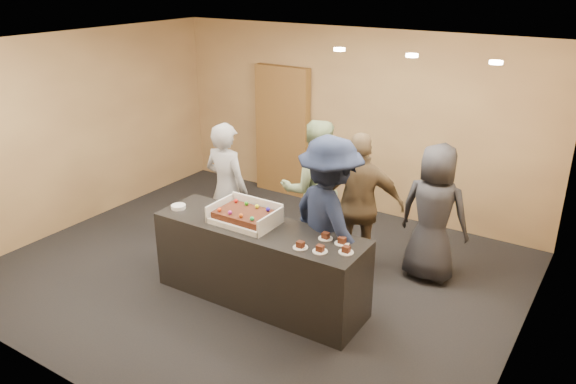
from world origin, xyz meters
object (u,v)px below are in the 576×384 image
object	(u,v)px
person_dark_suit	(434,213)
serving_counter	(260,264)
person_server_grey	(227,189)
person_navy_man	(329,221)
sheet_cake	(245,214)
storage_cabinet	(282,131)
person_brown_extra	(360,206)
person_sage_man	(315,190)
plate_stack	(178,207)
cake_box	(246,218)

from	to	relation	value
person_dark_suit	serving_counter	bearing A→B (deg)	46.98
person_server_grey	person_dark_suit	distance (m)	2.55
person_navy_man	sheet_cake	bearing A→B (deg)	57.95
storage_cabinet	person_navy_man	distance (m)	3.27
person_brown_extra	person_sage_man	bearing A→B (deg)	-35.09
plate_stack	person_sage_man	world-z (taller)	person_sage_man
storage_cabinet	cake_box	size ratio (longest dim) A/B	2.95
person_sage_man	plate_stack	bearing A→B (deg)	17.06
storage_cabinet	plate_stack	distance (m)	3.02
serving_counter	person_sage_man	xyz separation A→B (m)	(-0.04, 1.27, 0.44)
storage_cabinet	plate_stack	size ratio (longest dim) A/B	12.43
serving_counter	person_navy_man	xyz separation A→B (m)	(0.61, 0.45, 0.49)
plate_stack	person_navy_man	distance (m)	1.76
serving_counter	person_brown_extra	xyz separation A→B (m)	(0.64, 1.13, 0.43)
person_sage_man	person_dark_suit	world-z (taller)	person_sage_man
person_server_grey	plate_stack	bearing A→B (deg)	90.12
serving_counter	plate_stack	bearing A→B (deg)	-175.13
serving_counter	storage_cabinet	world-z (taller)	storage_cabinet
person_sage_man	sheet_cake	bearing A→B (deg)	47.11
person_navy_man	person_brown_extra	xyz separation A→B (m)	(0.03, 0.68, -0.06)
person_navy_man	person_brown_extra	distance (m)	0.69
plate_stack	person_brown_extra	size ratio (longest dim) A/B	0.09
storage_cabinet	plate_stack	xyz separation A→B (m)	(0.53, -2.98, -0.11)
person_server_grey	person_navy_man	xyz separation A→B (m)	(1.64, -0.29, 0.08)
plate_stack	person_server_grey	bearing A→B (deg)	87.96
person_sage_man	person_brown_extra	size ratio (longest dim) A/B	1.02
sheet_cake	plate_stack	bearing A→B (deg)	-173.19
plate_stack	serving_counter	bearing A→B (deg)	5.62
sheet_cake	person_navy_man	size ratio (longest dim) A/B	0.32
cake_box	person_brown_extra	xyz separation A→B (m)	(0.82, 1.11, -0.07)
storage_cabinet	person_navy_man	world-z (taller)	storage_cabinet
cake_box	person_navy_man	size ratio (longest dim) A/B	0.37
plate_stack	person_brown_extra	distance (m)	2.10
sheet_cake	person_dark_suit	bearing A→B (deg)	43.39
cake_box	person_dark_suit	world-z (taller)	person_dark_suit
serving_counter	sheet_cake	xyz separation A→B (m)	(-0.19, 0.00, 0.55)
storage_cabinet	cake_box	world-z (taller)	storage_cabinet
cake_box	person_brown_extra	bearing A→B (deg)	53.38
plate_stack	cake_box	bearing A→B (deg)	8.48
serving_counter	person_navy_man	world-z (taller)	person_navy_man
plate_stack	person_dark_suit	bearing A→B (deg)	33.15
serving_counter	cake_box	bearing A→B (deg)	171.32
sheet_cake	person_dark_suit	distance (m)	2.20
serving_counter	person_server_grey	distance (m)	1.33
person_sage_man	person_server_grey	bearing A→B (deg)	-8.25
cake_box	person_sage_man	distance (m)	1.25
serving_counter	person_navy_man	size ratio (longest dim) A/B	1.28
person_server_grey	person_navy_man	world-z (taller)	person_navy_man
storage_cabinet	sheet_cake	world-z (taller)	storage_cabinet
person_navy_man	person_dark_suit	distance (m)	1.33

